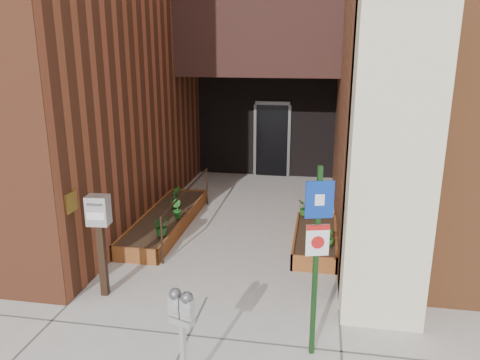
% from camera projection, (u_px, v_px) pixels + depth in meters
% --- Properties ---
extents(ground, '(80.00, 80.00, 0.00)m').
position_uv_depth(ground, '(207.00, 297.00, 7.19)').
color(ground, '#9E9991').
rests_on(ground, ground).
extents(planter_left, '(0.90, 3.60, 0.30)m').
position_uv_depth(planter_left, '(167.00, 221.00, 9.97)').
color(planter_left, brown).
rests_on(planter_left, ground).
extents(planter_right, '(0.80, 2.20, 0.30)m').
position_uv_depth(planter_right, '(315.00, 240.00, 8.97)').
color(planter_right, brown).
rests_on(planter_right, ground).
extents(handrail, '(0.04, 3.34, 0.90)m').
position_uv_depth(handrail, '(188.00, 196.00, 9.67)').
color(handrail, black).
rests_on(handrail, ground).
extents(parking_meter, '(0.30, 0.19, 1.29)m').
position_uv_depth(parking_meter, '(182.00, 315.00, 4.93)').
color(parking_meter, '#B5B5B8').
rests_on(parking_meter, ground).
extents(sign_post, '(0.33, 0.12, 2.43)m').
position_uv_depth(sign_post, '(317.00, 244.00, 5.48)').
color(sign_post, '#133312').
rests_on(sign_post, ground).
extents(payment_dropbox, '(0.34, 0.27, 1.62)m').
position_uv_depth(payment_dropbox, '(99.00, 224.00, 6.97)').
color(payment_dropbox, black).
rests_on(payment_dropbox, ground).
extents(shrub_left_a, '(0.48, 0.48, 0.38)m').
position_uv_depth(shrub_left_a, '(162.00, 225.00, 8.76)').
color(shrub_left_a, '#1A5D1F').
rests_on(shrub_left_a, planter_left).
extents(shrub_left_b, '(0.30, 0.30, 0.39)m').
position_uv_depth(shrub_left_b, '(176.00, 209.00, 9.63)').
color(shrub_left_b, '#1C621C').
rests_on(shrub_left_b, planter_left).
extents(shrub_left_c, '(0.29, 0.29, 0.37)m').
position_uv_depth(shrub_left_c, '(175.00, 199.00, 10.27)').
color(shrub_left_c, '#205518').
rests_on(shrub_left_c, planter_left).
extents(shrub_left_d, '(0.28, 0.28, 0.38)m').
position_uv_depth(shrub_left_d, '(177.00, 195.00, 10.59)').
color(shrub_left_d, '#1A5618').
rests_on(shrub_left_d, planter_left).
extents(shrub_right_a, '(0.25, 0.25, 0.32)m').
position_uv_depth(shrub_right_a, '(330.00, 237.00, 8.30)').
color(shrub_right_a, '#255317').
rests_on(shrub_right_a, planter_right).
extents(shrub_right_b, '(0.20, 0.20, 0.29)m').
position_uv_depth(shrub_right_b, '(329.00, 237.00, 8.32)').
color(shrub_right_b, '#215518').
rests_on(shrub_right_b, planter_right).
extents(shrub_right_c, '(0.31, 0.31, 0.34)m').
position_uv_depth(shrub_right_c, '(305.00, 208.00, 9.78)').
color(shrub_right_c, '#1F5919').
rests_on(shrub_right_c, planter_right).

